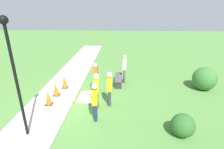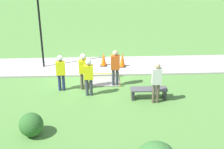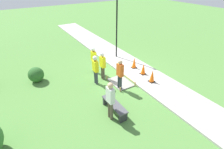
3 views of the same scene
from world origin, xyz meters
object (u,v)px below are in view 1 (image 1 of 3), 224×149
Objects in this scene: traffic_cone_near_patch at (64,82)px; bystander_in_gray_shirt at (124,67)px; park_bench at (119,79)px; bystander_in_orange_shirt at (96,77)px; worker_trainee at (110,86)px; worker_supervisor at (97,88)px; traffic_cone_far_patch at (56,89)px; traffic_cone_sidewalk_edge at (48,98)px; lamppost_near at (13,64)px; worker_assistant at (95,99)px.

traffic_cone_near_patch is 0.41× the size of bystander_in_gray_shirt.
bystander_in_orange_shirt reaches higher than park_bench.
bystander_in_orange_shirt reaches higher than worker_trainee.
bystander_in_gray_shirt is at bearing 156.57° from worker_supervisor.
traffic_cone_sidewalk_edge is at bearing -1.87° from traffic_cone_far_patch.
lamppost_near reaches higher than traffic_cone_sidewalk_edge.
bystander_in_gray_shirt is at bearing 144.79° from lamppost_near.
traffic_cone_near_patch reaches higher than traffic_cone_far_patch.
worker_assistant is 0.41× the size of lamppost_near.
worker_assistant is at bearing 7.35° from bystander_in_orange_shirt.
traffic_cone_sidewalk_edge is at bearing -112.25° from worker_assistant.
traffic_cone_sidewalk_edge reaches higher than traffic_cone_far_patch.
traffic_cone_sidewalk_edge is 0.17× the size of lamppost_near.
traffic_cone_sidewalk_edge is 0.42× the size of worker_supervisor.
worker_trainee is 0.41× the size of lamppost_near.
park_bench is 4.08m from worker_assistant.
worker_trainee is (-1.28, 0.53, 0.02)m from worker_assistant.
worker_supervisor is 3.41m from bystander_in_gray_shirt.
worker_assistant is 4.35m from bystander_in_gray_shirt.
bystander_in_gray_shirt is at bearing 123.97° from park_bench.
lamppost_near is at bearing -47.63° from worker_supervisor.
worker_supervisor is 1.49m from bystander_in_orange_shirt.
worker_trainee reaches higher than traffic_cone_sidewalk_edge.
worker_assistant is 1.38m from worker_trainee.
worker_supervisor is (-0.01, 2.41, 0.59)m from traffic_cone_sidewalk_edge.
traffic_cone_sidewalk_edge is (1.95, -0.20, -0.02)m from traffic_cone_near_patch.
traffic_cone_far_patch is 4.36m from bystander_in_gray_shirt.
traffic_cone_sidewalk_edge is (0.98, -0.03, 0.01)m from traffic_cone_far_patch.
park_bench is at bearing 106.45° from traffic_cone_near_patch.
traffic_cone_sidewalk_edge is 3.25m from lamppost_near.
traffic_cone_far_patch is 0.40× the size of worker_supervisor.
bystander_in_gray_shirt reaches higher than bystander_in_orange_shirt.
traffic_cone_sidewalk_edge is 3.07m from worker_trainee.
bystander_in_gray_shirt is at bearing 165.19° from worker_trainee.
bystander_in_orange_shirt is 4.62m from lamppost_near.
traffic_cone_near_patch is at bearing -142.49° from worker_assistant.
traffic_cone_near_patch is at bearing -121.06° from worker_trainee.
lamppost_near is at bearing -64.79° from worker_assistant.
traffic_cone_near_patch is 3.78m from worker_assistant.
traffic_cone_far_patch is 3.88m from park_bench.
worker_trainee is at bearing 58.94° from traffic_cone_near_patch.
park_bench is at bearing 138.70° from bystander_in_orange_shirt.
bystander_in_gray_shirt reaches higher than traffic_cone_far_patch.
worker_supervisor is at bearing -23.43° from bystander_in_gray_shirt.
worker_trainee is (2.63, -0.40, 0.72)m from park_bench.
worker_assistant is at bearing -13.33° from park_bench.
worker_supervisor is (2.89, -0.99, 0.72)m from park_bench.
worker_trainee is at bearing 112.96° from worker_supervisor.
traffic_cone_sidewalk_edge is 0.39× the size of bystander_in_gray_shirt.
bystander_in_gray_shirt reaches higher than worker_assistant.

